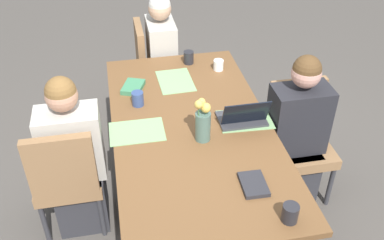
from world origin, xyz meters
name	(u,v)px	position (x,y,z in m)	size (l,w,h in m)	color
ground_plane	(192,203)	(0.00, 0.00, 0.00)	(10.00, 10.00, 0.00)	#4C4742
dining_table	(192,134)	(0.00, 0.00, 0.67)	(2.04, 1.06, 0.74)	brown
chair_far_left_near	(67,175)	(-0.05, 0.86, 0.50)	(0.44, 0.44, 0.90)	olive
person_far_left_near	(75,164)	(0.02, 0.80, 0.53)	(0.36, 0.40, 1.19)	#2D2D33
chair_near_left_mid	(298,134)	(0.06, -0.82, 0.50)	(0.44, 0.44, 0.90)	olive
person_near_left_mid	(295,139)	(-0.01, -0.76, 0.53)	(0.36, 0.40, 1.19)	#2D2D33
chair_head_right_left_far	(154,65)	(1.33, 0.11, 0.50)	(0.44, 0.44, 0.90)	olive
person_head_right_left_far	(162,65)	(1.27, 0.03, 0.53)	(0.40, 0.36, 1.19)	#2D2D33
flower_vase	(203,122)	(-0.15, -0.04, 0.88)	(0.10, 0.11, 0.31)	#4C6B60
placemat_far_left_near	(137,131)	(0.01, 0.37, 0.74)	(0.36, 0.26, 0.00)	#7FAD70
placemat_near_left_mid	(245,120)	(0.00, -0.37, 0.74)	(0.36, 0.26, 0.00)	#7FAD70
placemat_head_right_left_far	(175,81)	(0.60, 0.01, 0.74)	(0.36, 0.26, 0.00)	#7FAD70
laptop_near_left_mid	(243,117)	(-0.03, -0.34, 0.79)	(0.22, 0.32, 0.20)	#38383D
coffee_mug_near_left	(290,213)	(-0.90, -0.34, 0.79)	(0.09, 0.09, 0.10)	#232328
coffee_mug_near_right	(189,57)	(0.86, -0.14, 0.79)	(0.08, 0.08, 0.10)	#232328
coffee_mug_centre_left	(138,99)	(0.32, 0.33, 0.79)	(0.08, 0.08, 0.10)	#33477A
coffee_mug_centre_right	(218,65)	(0.71, -0.36, 0.78)	(0.08, 0.08, 0.08)	white
book_red_cover	(133,87)	(0.54, 0.35, 0.76)	(0.20, 0.14, 0.04)	#3D7F56
book_blue_cover	(254,184)	(-0.62, -0.23, 0.76)	(0.20, 0.14, 0.03)	#28282D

